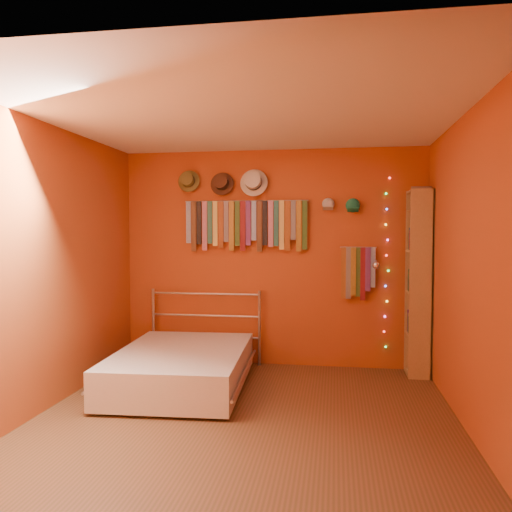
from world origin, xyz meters
The scene contains 16 objects.
ground centered at (0.00, 0.00, 0.00)m, with size 3.50×3.50×0.00m, color #533C1C.
back_wall centered at (0.00, 1.75, 1.25)m, with size 3.50×0.02×2.50m, color #AA411B.
right_wall centered at (1.75, 0.00, 1.25)m, with size 0.02×3.50×2.50m, color #AA411B.
left_wall centered at (-1.75, 0.00, 1.25)m, with size 0.02×3.50×2.50m, color #AA411B.
ceiling centered at (0.00, 0.00, 2.50)m, with size 3.50×3.50×0.02m, color white.
tie_rack centered at (-0.30, 1.69, 1.66)m, with size 1.45×0.03×0.59m.
small_tie_rack centered at (0.98, 1.69, 1.12)m, with size 0.40×0.03×0.60m.
fedora_olive centered at (-0.98, 1.66, 2.16)m, with size 0.26×0.14×0.26m.
fedora_brown centered at (-0.58, 1.66, 2.12)m, with size 0.27×0.15×0.27m.
fedora_white centered at (-0.20, 1.65, 2.13)m, with size 0.32×0.17×0.32m.
cap_white centered at (0.65, 1.70, 1.86)m, with size 0.16×0.20×0.16m.
cap_green centered at (0.92, 1.70, 1.85)m, with size 0.17×0.21×0.17m.
fairy_lights centered at (1.30, 1.71, 1.20)m, with size 0.06×0.02×1.92m.
reading_lamp centered at (1.17, 1.50, 1.19)m, with size 0.08×0.33×0.10m.
bookshelf centered at (1.66, 1.53, 1.02)m, with size 0.25×0.34×2.00m.
bed centered at (-0.77, 0.73, 0.21)m, with size 1.41×1.85×0.87m.
Camera 1 is at (0.73, -4.01, 1.55)m, focal length 35.00 mm.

